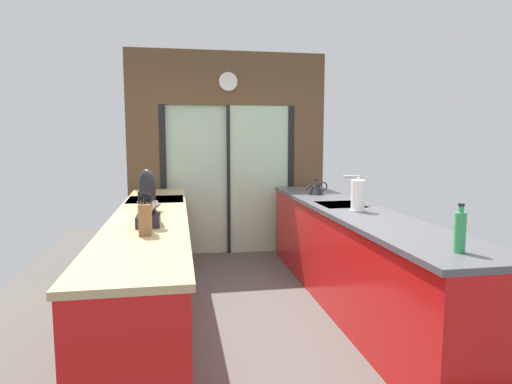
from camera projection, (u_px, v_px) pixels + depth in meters
ground_plane at (250, 300)px, 4.30m from camera, size 5.04×7.60×0.02m
back_wall_unit at (228, 141)px, 5.88m from camera, size 2.64×0.12×2.70m
left_counter_run at (151, 272)px, 3.63m from camera, size 0.62×3.80×0.92m
right_counter_run at (351, 256)px, 4.11m from camera, size 0.62×3.80×0.92m
sink_faucet at (357, 185)px, 4.30m from camera, size 0.19×0.02×0.28m
oven_range at (157, 242)px, 4.73m from camera, size 0.60×0.60×0.92m
mixing_bowl at (153, 207)px, 3.85m from camera, size 0.15×0.15×0.07m
knife_block at (145, 218)px, 2.93m from camera, size 0.09×0.14×0.29m
stand_mixer at (148, 204)px, 3.23m from camera, size 0.17×0.27×0.42m
kettle at (316, 187)px, 5.05m from camera, size 0.26×0.18×0.19m
soap_bottle at (460, 231)px, 2.47m from camera, size 0.06×0.06×0.28m
paper_towel_roll at (358, 196)px, 3.87m from camera, size 0.14×0.14×0.31m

